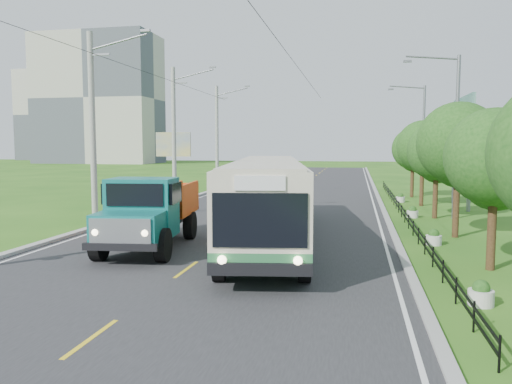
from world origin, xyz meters
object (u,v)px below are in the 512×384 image
(streetlight_mid, at_px, (453,131))
(planter_near, at_px, (434,238))
(tree_back, at_px, (414,151))
(billboard_left, at_px, (173,148))
(pole_mid, at_px, (174,132))
(planter_front, at_px, (481,294))
(tree_third, at_px, (459,148))
(streetlight_far, at_px, (421,136))
(billboard_right, at_px, (463,127))
(planter_far, at_px, (400,198))
(bus, at_px, (267,193))
(dump_truck, at_px, (150,208))
(tree_second, at_px, (495,163))
(tree_fifth, at_px, (423,149))
(planter_mid, at_px, (412,213))
(pole_far, at_px, (217,136))
(pole_near, at_px, (93,126))
(tree_fourth, at_px, (437,155))

(streetlight_mid, xyz_separation_m, planter_near, (-2.04, -8.00, -4.62))
(tree_back, relative_size, billboard_left, 1.06)
(pole_mid, xyz_separation_m, planter_front, (16.86, -23.00, -4.81))
(tree_third, relative_size, streetlight_far, 0.66)
(pole_mid, distance_m, billboard_right, 20.59)
(streetlight_mid, height_order, planter_far, streetlight_mid)
(streetlight_mid, distance_m, bus, 12.34)
(billboard_right, bearing_deg, streetlight_far, 101.71)
(dump_truck, bearing_deg, tree_third, 15.48)
(streetlight_mid, bearing_deg, planter_front, -97.27)
(tree_second, height_order, planter_far, tree_second)
(planter_front, xyz_separation_m, billboard_right, (3.70, 22.00, 5.06))
(tree_second, height_order, bus, tree_second)
(pole_mid, bearing_deg, tree_fifth, -2.71)
(pole_mid, xyz_separation_m, billboard_right, (20.56, -1.00, 0.25))
(streetlight_mid, height_order, billboard_left, streetlight_mid)
(tree_second, relative_size, streetlight_mid, 0.58)
(tree_fifth, relative_size, planter_mid, 8.66)
(tree_second, bearing_deg, planter_near, 108.03)
(pole_far, xyz_separation_m, billboard_right, (20.56, -13.00, 0.25))
(planter_near, xyz_separation_m, dump_truck, (-11.18, -2.90, 1.33))
(planter_mid, bearing_deg, dump_truck, -135.74)
(planter_front, bearing_deg, pole_near, 146.88)
(streetlight_far, relative_size, planter_far, 13.54)
(tree_back, relative_size, planter_front, 8.21)
(pole_near, distance_m, billboard_right, 23.32)
(pole_mid, xyz_separation_m, planter_far, (16.86, 1.00, -4.81))
(pole_mid, distance_m, planter_far, 17.56)
(bus, bearing_deg, pole_mid, 114.65)
(dump_truck, bearing_deg, planter_near, 7.95)
(pole_far, bearing_deg, planter_front, -64.28)
(pole_near, bearing_deg, bus, -16.32)
(pole_far, height_order, planter_mid, pole_far)
(planter_front, relative_size, planter_mid, 1.00)
(planter_mid, distance_m, billboard_right, 8.68)
(planter_near, bearing_deg, pole_near, 169.91)
(bus, bearing_deg, tree_back, 58.73)
(pole_near, height_order, tree_fourth, pole_near)
(bus, bearing_deg, planter_near, -9.79)
(planter_front, bearing_deg, bus, 130.79)
(tree_second, bearing_deg, tree_third, 90.00)
(tree_third, distance_m, tree_back, 18.00)
(billboard_left, xyz_separation_m, billboard_right, (21.80, -4.00, 1.48))
(planter_front, bearing_deg, streetlight_far, 86.11)
(streetlight_mid, relative_size, planter_near, 13.54)
(billboard_left, bearing_deg, planter_near, -44.84)
(pole_mid, xyz_separation_m, tree_back, (18.12, 5.14, -1.44))
(tree_fifth, relative_size, streetlight_far, 0.64)
(streetlight_mid, bearing_deg, planter_near, -104.32)
(streetlight_far, bearing_deg, billboard_right, -78.29)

